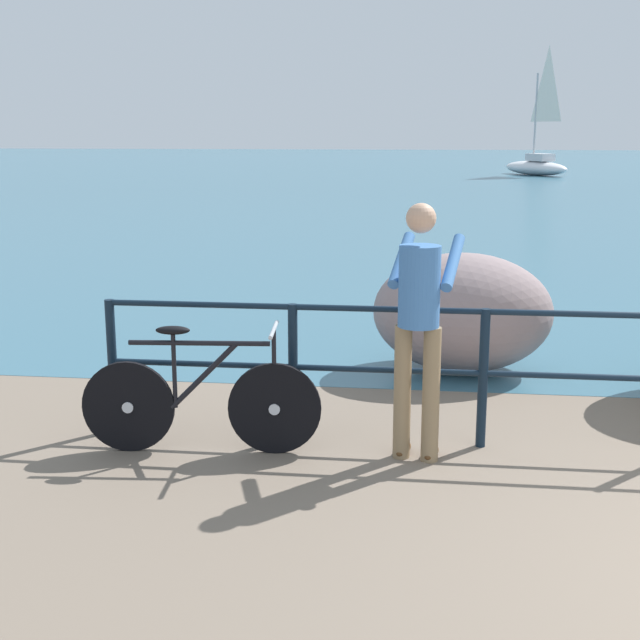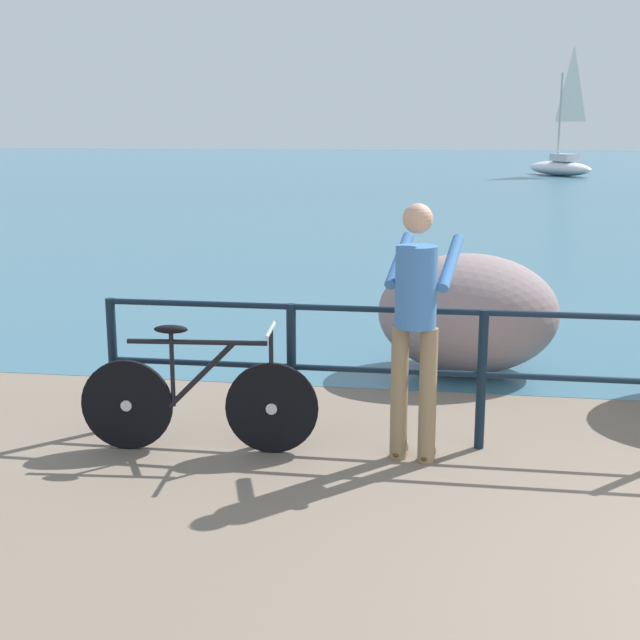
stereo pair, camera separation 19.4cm
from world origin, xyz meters
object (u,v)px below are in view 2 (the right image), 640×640
breakwater_boulder_left (468,313)px  sailboat (561,161)px  bicycle (199,398)px  person_at_railing (416,320)px

breakwater_boulder_left → sailboat: size_ratio=0.27×
bicycle → breakwater_boulder_left: breakwater_boulder_left is taller
bicycle → person_at_railing: person_at_railing is taller
bicycle → person_at_railing: bearing=-2.0°
bicycle → breakwater_boulder_left: size_ratio=1.01×
breakwater_boulder_left → sailboat: (5.08, 35.95, 0.15)m
sailboat → breakwater_boulder_left: bearing=139.8°
sailboat → person_at_railing: bearing=139.7°
bicycle → breakwater_boulder_left: (1.91, 2.37, 0.17)m
bicycle → sailboat: (6.99, 38.32, 0.32)m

